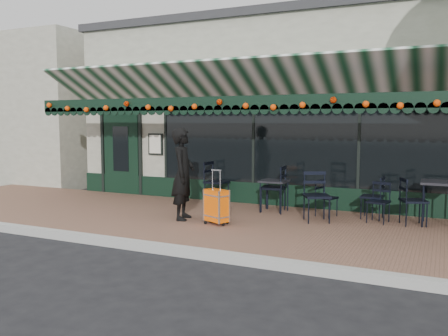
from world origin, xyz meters
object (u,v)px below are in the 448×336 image
at_px(cafe_table_b, 274,183).
at_px(chair_a_left, 372,197).
at_px(suitcase, 216,206).
at_px(chair_b_right, 326,198).
at_px(chair_a_front, 378,202).
at_px(woman, 183,174).
at_px(cafe_table_a, 441,186).
at_px(chair_solo, 217,182).
at_px(chair_a_right, 414,201).
at_px(chair_b_front, 317,197).
at_px(chair_b_left, 273,188).

xyz_separation_m(cafe_table_b, chair_a_left, (2.00, 0.16, -0.18)).
xyz_separation_m(suitcase, chair_b_right, (1.71, 1.61, 0.03)).
bearing_deg(chair_a_front, woman, -149.18).
distance_m(cafe_table_a, chair_solo, 4.82).
height_order(suitcase, cafe_table_b, suitcase).
bearing_deg(chair_b_right, chair_a_right, -75.68).
bearing_deg(chair_b_right, chair_solo, 100.00).
xyz_separation_m(woman, cafe_table_b, (1.38, 1.49, -0.29)).
bearing_deg(woman, chair_a_left, -79.53).
bearing_deg(chair_b_front, suitcase, -175.64).
bearing_deg(suitcase, chair_b_right, 67.00).
height_order(chair_a_front, chair_b_right, chair_a_front).
bearing_deg(chair_a_left, suitcase, -52.22).
height_order(cafe_table_b, chair_b_right, chair_b_right).
bearing_deg(chair_b_left, chair_a_front, 79.83).
bearing_deg(chair_b_left, chair_solo, -106.65).
height_order(woman, chair_a_left, woman).
distance_m(chair_b_left, chair_b_front, 1.28).
bearing_deg(cafe_table_b, chair_b_left, 128.26).
bearing_deg(chair_b_right, chair_a_front, -80.89).
relative_size(cafe_table_a, chair_b_left, 0.83).
bearing_deg(chair_solo, chair_a_front, -96.20).
xyz_separation_m(chair_a_left, chair_b_left, (-2.04, -0.11, 0.07)).
bearing_deg(cafe_table_a, chair_a_right, -159.30).
height_order(woman, chair_b_front, woman).
bearing_deg(chair_a_front, chair_a_left, 125.67).
xyz_separation_m(woman, cafe_table_a, (4.62, 1.52, -0.16)).
relative_size(chair_a_front, chair_b_right, 1.04).
bearing_deg(woman, suitcase, -115.26).
xyz_separation_m(chair_a_right, chair_b_right, (-1.66, 0.12, -0.07)).
bearing_deg(woman, chair_b_front, -85.33).
relative_size(cafe_table_b, chair_b_left, 0.68).
distance_m(woman, chair_b_right, 2.96).
bearing_deg(chair_b_right, chair_a_left, -60.30).
bearing_deg(chair_a_front, cafe_table_a, 22.18).
height_order(suitcase, chair_a_left, suitcase).
xyz_separation_m(suitcase, chair_a_right, (3.37, 1.49, 0.11)).
distance_m(cafe_table_b, chair_a_left, 2.02).
distance_m(cafe_table_b, chair_b_left, 0.13).
xyz_separation_m(woman, suitcase, (0.80, -0.14, -0.56)).
bearing_deg(chair_a_right, woman, 85.99).
height_order(cafe_table_a, chair_a_front, cafe_table_a).
bearing_deg(chair_a_left, chair_solo, -90.63).
bearing_deg(cafe_table_b, chair_a_front, -4.98).
distance_m(suitcase, cafe_table_b, 1.75).
xyz_separation_m(suitcase, chair_a_left, (2.59, 1.79, 0.09)).
bearing_deg(chair_a_left, cafe_table_b, -82.36).
xyz_separation_m(chair_a_left, chair_a_front, (0.16, -0.35, -0.04)).
height_order(suitcase, chair_b_left, suitcase).
relative_size(chair_b_right, chair_b_front, 0.77).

